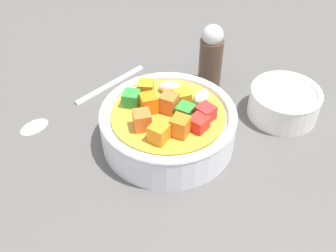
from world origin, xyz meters
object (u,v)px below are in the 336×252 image
Objects in this scene: soup_bowl_main at (168,124)px; spoon at (75,102)px; side_bowl_small at (284,102)px; pepper_shaker at (211,56)px.

soup_bowl_main is 0.87× the size of spoon.
side_bowl_small is at bearing 120.82° from soup_bowl_main.
side_bowl_small is (-7.70, 12.91, -0.63)cm from soup_bowl_main.
spoon is 1.99× the size of pepper_shaker.
pepper_shaker is (-8.37, 16.29, 3.97)cm from spoon.
side_bowl_small is at bearing 129.80° from spoon.
spoon is 26.45cm from side_bowl_small.
soup_bowl_main reaches higher than spoon.
soup_bowl_main is 1.74× the size of pepper_shaker.
soup_bowl_main is at bearing -59.18° from side_bowl_small.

